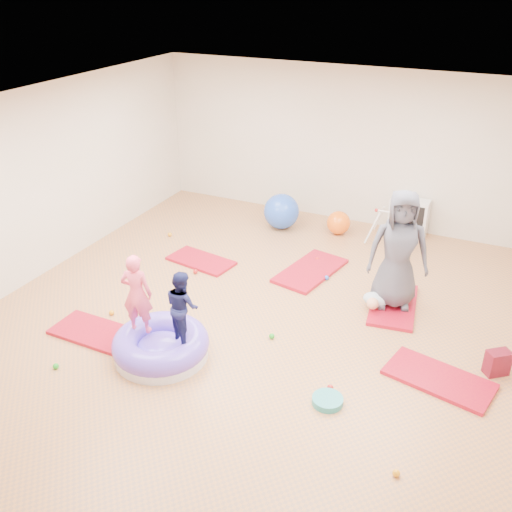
% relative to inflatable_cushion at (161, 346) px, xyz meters
% --- Properties ---
extents(room, '(7.01, 8.01, 2.81)m').
position_rel_inflatable_cushion_xyz_m(room, '(0.65, 1.04, 1.25)').
color(room, '#BC7D42').
rests_on(room, ground).
extents(gym_mat_front_left, '(1.17, 0.60, 0.05)m').
position_rel_inflatable_cushion_xyz_m(gym_mat_front_left, '(-1.04, 0.02, -0.12)').
color(gym_mat_front_left, '#B11A1D').
rests_on(gym_mat_front_left, ground).
extents(gym_mat_mid_left, '(1.15, 0.70, 0.04)m').
position_rel_inflatable_cushion_xyz_m(gym_mat_mid_left, '(-0.81, 2.36, -0.12)').
color(gym_mat_mid_left, '#B11A1D').
rests_on(gym_mat_mid_left, ground).
extents(gym_mat_center_back, '(0.89, 1.40, 0.05)m').
position_rel_inflatable_cushion_xyz_m(gym_mat_center_back, '(0.92, 2.79, -0.12)').
color(gym_mat_center_back, '#B11A1D').
rests_on(gym_mat_center_back, ground).
extents(gym_mat_right, '(1.30, 0.85, 0.05)m').
position_rel_inflatable_cushion_xyz_m(gym_mat_right, '(3.17, 0.96, -0.12)').
color(gym_mat_right, '#B11A1D').
rests_on(gym_mat_right, ground).
extents(gym_mat_rear_right, '(0.77, 1.29, 0.05)m').
position_rel_inflatable_cushion_xyz_m(gym_mat_rear_right, '(2.32, 2.35, -0.12)').
color(gym_mat_rear_right, '#B11A1D').
rests_on(gym_mat_rear_right, ground).
extents(inflatable_cushion, '(1.19, 1.19, 0.37)m').
position_rel_inflatable_cushion_xyz_m(inflatable_cushion, '(0.00, 0.00, 0.00)').
color(inflatable_cushion, silver).
rests_on(inflatable_cushion, ground).
extents(child_pink, '(0.43, 0.33, 1.04)m').
position_rel_inflatable_cushion_xyz_m(child_pink, '(-0.28, 0.00, 0.72)').
color(child_pink, '#FF5170').
rests_on(child_pink, inflatable_cushion).
extents(child_navy, '(0.55, 0.52, 0.90)m').
position_rel_inflatable_cushion_xyz_m(child_navy, '(0.29, 0.09, 0.65)').
color(child_navy, '#16194A').
rests_on(child_navy, inflatable_cushion).
extents(adult_caregiver, '(0.95, 0.77, 1.68)m').
position_rel_inflatable_cushion_xyz_m(adult_caregiver, '(2.30, 2.34, 0.75)').
color(adult_caregiver, '#444551').
rests_on(adult_caregiver, gym_mat_rear_right).
extents(infant, '(0.35, 0.35, 0.20)m').
position_rel_inflatable_cushion_xyz_m(infant, '(2.10, 2.14, 0.01)').
color(infant, '#ACC3D4').
rests_on(infant, gym_mat_rear_right).
extents(ball_pit_balls, '(4.91, 4.00, 0.07)m').
position_rel_inflatable_cushion_xyz_m(ball_pit_balls, '(0.61, 1.37, -0.11)').
color(ball_pit_balls, green).
rests_on(ball_pit_balls, ground).
extents(exercise_ball_blue, '(0.64, 0.64, 0.64)m').
position_rel_inflatable_cushion_xyz_m(exercise_ball_blue, '(-0.16, 4.16, 0.17)').
color(exercise_ball_blue, blue).
rests_on(exercise_ball_blue, ground).
extents(exercise_ball_orange, '(0.42, 0.42, 0.42)m').
position_rel_inflatable_cushion_xyz_m(exercise_ball_orange, '(0.86, 4.36, 0.06)').
color(exercise_ball_orange, orange).
rests_on(exercise_ball_orange, ground).
extents(infant_play_gym, '(0.72, 0.68, 0.55)m').
position_rel_inflatable_cushion_xyz_m(infant_play_gym, '(1.76, 4.43, 0.22)').
color(infant_play_gym, silver).
rests_on(infant_play_gym, ground).
extents(cube_shelf, '(0.66, 0.33, 0.66)m').
position_rel_inflatable_cushion_xyz_m(cube_shelf, '(1.98, 4.83, 0.19)').
color(cube_shelf, silver).
rests_on(cube_shelf, ground).
extents(balance_disc, '(0.34, 0.34, 0.08)m').
position_rel_inflatable_cushion_xyz_m(balance_disc, '(2.13, 0.05, -0.11)').
color(balance_disc, teal).
rests_on(balance_disc, ground).
extents(backpack, '(0.31, 0.30, 0.31)m').
position_rel_inflatable_cushion_xyz_m(backpack, '(3.75, 1.38, 0.01)').
color(backpack, '#BA1735').
rests_on(backpack, ground).
extents(yellow_toy, '(0.18, 0.18, 0.03)m').
position_rel_inflatable_cushion_xyz_m(yellow_toy, '(-0.33, 0.24, -0.13)').
color(yellow_toy, orange).
rests_on(yellow_toy, ground).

